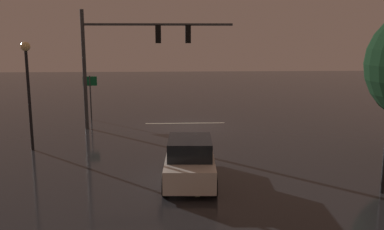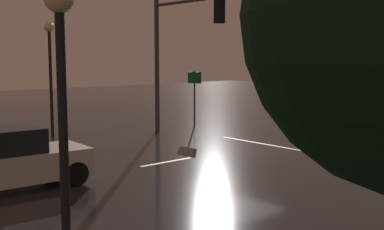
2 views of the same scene
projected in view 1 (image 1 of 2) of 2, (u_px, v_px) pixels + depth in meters
ground_plane at (186, 127)px, 25.27m from camera, size 80.00×80.00×0.00m
traffic_signal_assembly at (132, 48)px, 24.29m from camera, size 8.76×0.47×6.93m
lane_dash_far at (189, 144)px, 21.34m from camera, size 0.16×2.20×0.01m
lane_dash_mid at (196, 186)px, 15.45m from camera, size 0.16×2.20×0.01m
stop_bar at (185, 123)px, 26.50m from camera, size 5.00×0.16×0.01m
car_approaching at (190, 161)px, 15.85m from camera, size 2.09×4.44×1.70m
street_lamp_right_kerb at (28, 75)px, 19.65m from camera, size 0.44×0.44×5.18m
route_sign at (90, 88)px, 27.20m from camera, size 0.90×0.16×2.91m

